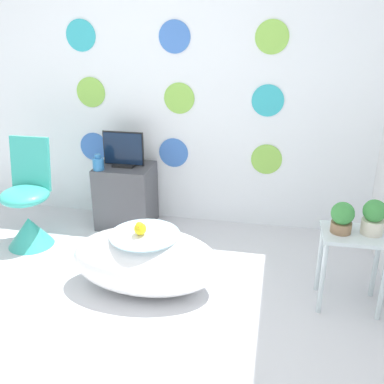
# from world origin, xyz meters

# --- Properties ---
(ground_plane) EXTENTS (12.00, 12.00, 0.00)m
(ground_plane) POSITION_xyz_m (0.00, 0.00, 0.00)
(ground_plane) COLOR silver
(wall_back_dotted) EXTENTS (4.39, 0.05, 2.60)m
(wall_back_dotted) POSITION_xyz_m (-0.00, 2.00, 1.30)
(wall_back_dotted) COLOR white
(wall_back_dotted) RESTS_ON ground_plane
(bathtub) EXTENTS (1.03, 0.58, 0.44)m
(bathtub) POSITION_xyz_m (0.05, 0.80, 0.22)
(bathtub) COLOR white
(bathtub) RESTS_ON ground_plane
(rubber_duck) EXTENTS (0.08, 0.09, 0.10)m
(rubber_duck) POSITION_xyz_m (0.04, 0.75, 0.49)
(rubber_duck) COLOR yellow
(rubber_duck) RESTS_ON bathtub
(chair) EXTENTS (0.39, 0.39, 0.88)m
(chair) POSITION_xyz_m (-1.07, 1.23, 0.28)
(chair) COLOR #38B2A3
(chair) RESTS_ON ground_plane
(tv_cabinet) EXTENTS (0.48, 0.40, 0.56)m
(tv_cabinet) POSITION_xyz_m (-0.42, 1.75, 0.28)
(tv_cabinet) COLOR #4C4C51
(tv_cabinet) RESTS_ON ground_plane
(tv) EXTENTS (0.36, 0.12, 0.30)m
(tv) POSITION_xyz_m (-0.42, 1.75, 0.69)
(tv) COLOR black
(tv) RESTS_ON tv_cabinet
(vase) EXTENTS (0.10, 0.10, 0.14)m
(vase) POSITION_xyz_m (-0.60, 1.61, 0.62)
(vase) COLOR #2D72B7
(vase) RESTS_ON tv_cabinet
(side_table) EXTENTS (0.41, 0.31, 0.52)m
(side_table) POSITION_xyz_m (1.40, 0.88, 0.41)
(side_table) COLOR silver
(side_table) RESTS_ON ground_plane
(potted_plant_left) EXTENTS (0.14, 0.14, 0.20)m
(potted_plant_left) POSITION_xyz_m (1.30, 0.88, 0.63)
(potted_plant_left) COLOR #8C6B4C
(potted_plant_left) RESTS_ON side_table
(potted_plant_right) EXTENTS (0.14, 0.14, 0.22)m
(potted_plant_right) POSITION_xyz_m (1.49, 0.90, 0.64)
(potted_plant_right) COLOR beige
(potted_plant_right) RESTS_ON side_table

